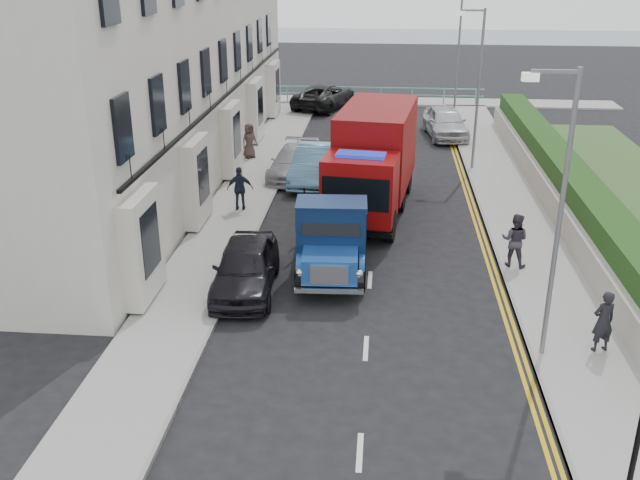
{
  "coord_description": "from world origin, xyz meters",
  "views": [
    {
      "loc": [
        0.25,
        -17.53,
        9.29
      ],
      "look_at": [
        -1.49,
        1.63,
        1.4
      ],
      "focal_mm": 40.0,
      "sensor_mm": 36.0,
      "label": 1
    }
  ],
  "objects": [
    {
      "name": "pavement_east",
      "position": [
        5.3,
        9.0,
        0.06
      ],
      "size": [
        2.6,
        38.0,
        0.12
      ],
      "primitive_type": "cube",
      "color": "gray",
      "rests_on": "ground"
    },
    {
      "name": "terrace_west",
      "position": [
        -9.47,
        13.0,
        7.17
      ],
      "size": [
        6.31,
        30.2,
        14.25
      ],
      "color": "beige",
      "rests_on": "ground"
    },
    {
      "name": "red_lorry",
      "position": [
        -0.09,
        8.23,
        2.04
      ],
      "size": [
        3.39,
        7.56,
        3.83
      ],
      "rotation": [
        0.0,
        0.0,
        -0.13
      ],
      "color": "black",
      "rests_on": "ground"
    },
    {
      "name": "bedford_lorry",
      "position": [
        -1.18,
        2.13,
        1.13
      ],
      "size": [
        2.27,
        5.27,
        2.44
      ],
      "rotation": [
        0.0,
        0.0,
        0.04
      ],
      "color": "black",
      "rests_on": "ground"
    },
    {
      "name": "pedestrian_east_far",
      "position": [
        4.4,
        3.22,
        0.97
      ],
      "size": [
        1.0,
        0.89,
        1.7
      ],
      "primitive_type": "imported",
      "rotation": [
        0.0,
        0.0,
        2.8
      ],
      "color": "#38313D",
      "rests_on": "pavement_east"
    },
    {
      "name": "pedestrian_west_far",
      "position": [
        -6.0,
        14.71,
        0.93
      ],
      "size": [
        0.93,
        0.93,
        1.63
      ],
      "primitive_type": "imported",
      "rotation": [
        0.0,
        0.0,
        0.77
      ],
      "color": "#3F2F2D",
      "rests_on": "pavement_west"
    },
    {
      "name": "lamp_mid",
      "position": [
        4.18,
        14.0,
        4.0
      ],
      "size": [
        1.23,
        0.18,
        7.0
      ],
      "color": "slate",
      "rests_on": "ground"
    },
    {
      "name": "pedestrian_east_near",
      "position": [
        5.72,
        -1.76,
        0.92
      ],
      "size": [
        0.67,
        0.55,
        1.6
      ],
      "primitive_type": "imported",
      "rotation": [
        0.0,
        0.0,
        3.46
      ],
      "color": "black",
      "rests_on": "pavement_east"
    },
    {
      "name": "lamp_near",
      "position": [
        4.18,
        -2.0,
        4.0
      ],
      "size": [
        1.23,
        0.18,
        7.0
      ],
      "color": "slate",
      "rests_on": "ground"
    },
    {
      "name": "lamp_far",
      "position": [
        4.18,
        24.0,
        4.0
      ],
      "size": [
        1.23,
        0.18,
        7.0
      ],
      "color": "slate",
      "rests_on": "ground"
    },
    {
      "name": "parked_car_mid",
      "position": [
        -2.6,
        11.63,
        0.77
      ],
      "size": [
        1.92,
        4.76,
        1.54
      ],
      "primitive_type": "imported",
      "rotation": [
        0.0,
        0.0,
        -0.06
      ],
      "color": "#5997BF",
      "rests_on": "ground"
    },
    {
      "name": "garden_east",
      "position": [
        7.21,
        9.0,
        0.9
      ],
      "size": [
        1.45,
        28.0,
        1.75
      ],
      "color": "#B2AD9E",
      "rests_on": "ground"
    },
    {
      "name": "pedestrian_west_near",
      "position": [
        -5.03,
        7.52,
        0.95
      ],
      "size": [
        1.02,
        0.55,
        1.66
      ],
      "primitive_type": "imported",
      "rotation": [
        0.0,
        0.0,
        3.3
      ],
      "color": "#1C2433",
      "rests_on": "pavement_west"
    },
    {
      "name": "parked_car_front",
      "position": [
        -3.6,
        1.0,
        0.74
      ],
      "size": [
        1.98,
        4.41,
        1.47
      ],
      "primitive_type": "imported",
      "rotation": [
        0.0,
        0.0,
        0.06
      ],
      "color": "black",
      "rests_on": "ground"
    },
    {
      "name": "pavement_west",
      "position": [
        -5.2,
        9.0,
        0.06
      ],
      "size": [
        2.4,
        38.0,
        0.12
      ],
      "primitive_type": "cube",
      "color": "gray",
      "rests_on": "ground"
    },
    {
      "name": "seafront_car_left",
      "position": [
        -3.5,
        26.81,
        0.75
      ],
      "size": [
        4.12,
        5.94,
        1.51
      ],
      "primitive_type": "imported",
      "rotation": [
        0.0,
        0.0,
        2.81
      ],
      "color": "black",
      "rests_on": "ground"
    },
    {
      "name": "parked_car_rear",
      "position": [
        -3.6,
        12.25,
        0.65
      ],
      "size": [
        2.09,
        4.55,
        1.29
      ],
      "primitive_type": "imported",
      "rotation": [
        0.0,
        0.0,
        -0.06
      ],
      "color": "#A5A5A9",
      "rests_on": "ground"
    },
    {
      "name": "ground",
      "position": [
        0.0,
        0.0,
        0.0
      ],
      "size": [
        120.0,
        120.0,
        0.0
      ],
      "primitive_type": "plane",
      "color": "black",
      "rests_on": "ground"
    },
    {
      "name": "seafront_car_right",
      "position": [
        3.5,
        20.02,
        0.8
      ],
      "size": [
        2.45,
        4.87,
        1.59
      ],
      "primitive_type": "imported",
      "rotation": [
        0.0,
        0.0,
        0.13
      ],
      "color": "#BABABF",
      "rests_on": "ground"
    },
    {
      "name": "promenade",
      "position": [
        0.0,
        29.0,
        0.06
      ],
      "size": [
        30.0,
        2.5,
        0.12
      ],
      "primitive_type": "cube",
      "color": "gray",
      "rests_on": "ground"
    },
    {
      "name": "seafront_railing",
      "position": [
        0.0,
        28.2,
        0.58
      ],
      "size": [
        13.0,
        0.08,
        1.11
      ],
      "color": "#59B2A5",
      "rests_on": "ground"
    },
    {
      "name": "sea_plane",
      "position": [
        0.0,
        60.0,
        0.0
      ],
      "size": [
        120.0,
        120.0,
        0.0
      ],
      "primitive_type": "plane",
      "color": "#515E6E",
      "rests_on": "ground"
    }
  ]
}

